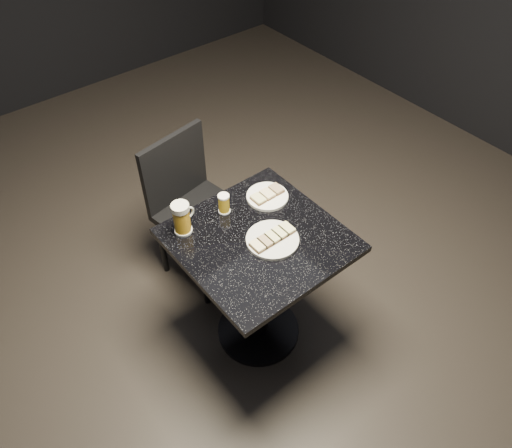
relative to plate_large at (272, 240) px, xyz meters
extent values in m
plane|color=black|center=(-0.03, 0.05, -0.76)|extent=(6.00, 6.00, 0.00)
cylinder|color=silver|center=(0.00, 0.00, 0.00)|extent=(0.23, 0.23, 0.01)
cylinder|color=white|center=(0.16, 0.23, 0.00)|extent=(0.20, 0.20, 0.01)
cylinder|color=black|center=(-0.03, 0.05, -0.74)|extent=(0.44, 0.44, 0.03)
cylinder|color=black|center=(-0.03, 0.05, -0.38)|extent=(0.10, 0.10, 0.69)
cube|color=black|center=(-0.03, 0.05, -0.02)|extent=(0.70, 0.70, 0.03)
cylinder|color=silver|center=(-0.27, 0.30, 0.00)|extent=(0.08, 0.08, 0.01)
cylinder|color=gold|center=(-0.27, 0.30, 0.06)|extent=(0.07, 0.07, 0.12)
cylinder|color=silver|center=(-0.27, 0.30, 0.14)|extent=(0.08, 0.08, 0.03)
torus|color=silver|center=(-0.23, 0.31, 0.07)|extent=(0.07, 0.01, 0.07)
cylinder|color=silver|center=(-0.05, 0.28, 0.00)|extent=(0.06, 0.06, 0.01)
cylinder|color=gold|center=(-0.05, 0.28, 0.04)|extent=(0.05, 0.05, 0.08)
cylinder|color=white|center=(-0.05, 0.28, 0.09)|extent=(0.05, 0.05, 0.01)
cube|color=black|center=(0.01, 0.59, -0.31)|extent=(0.48, 0.48, 0.04)
cylinder|color=black|center=(-0.14, 0.39, -0.54)|extent=(0.03, 0.03, 0.43)
cylinder|color=black|center=(0.21, 0.45, -0.54)|extent=(0.03, 0.03, 0.43)
cylinder|color=black|center=(-0.20, 0.74, -0.54)|extent=(0.03, 0.03, 0.43)
cylinder|color=black|center=(0.15, 0.80, -0.54)|extent=(0.03, 0.03, 0.43)
cube|color=black|center=(-0.02, 0.78, -0.09)|extent=(0.42, 0.10, 0.42)
cube|color=#4C3521|center=(-0.08, 0.00, 0.01)|extent=(0.05, 0.07, 0.01)
cube|color=beige|center=(-0.08, 0.00, 0.02)|extent=(0.05, 0.07, 0.01)
cube|color=#4C3521|center=(-0.04, 0.00, 0.01)|extent=(0.05, 0.07, 0.01)
cube|color=#8C7251|center=(-0.04, 0.00, 0.02)|extent=(0.05, 0.07, 0.01)
cube|color=#4C3521|center=(0.00, 0.00, 0.01)|extent=(0.05, 0.07, 0.01)
cube|color=#D1D184|center=(0.00, 0.00, 0.02)|extent=(0.05, 0.07, 0.01)
cube|color=#4C3521|center=(0.04, 0.00, 0.01)|extent=(0.05, 0.07, 0.01)
cube|color=#D1D184|center=(0.04, 0.00, 0.02)|extent=(0.05, 0.07, 0.01)
cube|color=#4C3521|center=(0.08, 0.00, 0.01)|extent=(0.05, 0.07, 0.01)
cube|color=#D1D184|center=(0.08, 0.00, 0.02)|extent=(0.05, 0.07, 0.01)
cube|color=#4C3521|center=(0.11, 0.23, 0.01)|extent=(0.05, 0.07, 0.01)
cube|color=#D1D184|center=(0.11, 0.23, 0.02)|extent=(0.05, 0.07, 0.01)
cube|color=#4C3521|center=(0.16, 0.23, 0.01)|extent=(0.05, 0.07, 0.01)
cube|color=beige|center=(0.16, 0.23, 0.02)|extent=(0.05, 0.07, 0.01)
cube|color=#4C3521|center=(0.22, 0.23, 0.01)|extent=(0.05, 0.07, 0.01)
cube|color=#8C7251|center=(0.22, 0.23, 0.02)|extent=(0.05, 0.07, 0.01)
camera|label=1|loc=(-0.98, -1.11, 1.60)|focal=35.00mm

